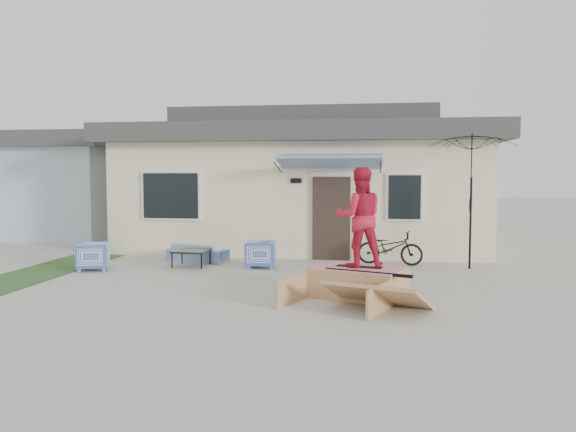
# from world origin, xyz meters

# --- Properties ---
(ground) EXTENTS (90.00, 90.00, 0.00)m
(ground) POSITION_xyz_m (0.00, 0.00, 0.00)
(ground) COLOR #AAAC9F
(ground) RESTS_ON ground
(grass_strip) EXTENTS (1.40, 8.00, 0.01)m
(grass_strip) POSITION_xyz_m (-5.20, 2.00, 0.00)
(grass_strip) COLOR #2D5125
(grass_strip) RESTS_ON ground
(house) EXTENTS (10.80, 8.49, 4.10)m
(house) POSITION_xyz_m (0.00, 7.99, 1.94)
(house) COLOR beige
(house) RESTS_ON ground
(neighbor_house) EXTENTS (8.60, 7.60, 3.50)m
(neighbor_house) POSITION_xyz_m (-10.50, 10.00, 1.78)
(neighbor_house) COLOR #ADBCCE
(neighbor_house) RESTS_ON ground
(loveseat) EXTENTS (1.56, 0.75, 0.58)m
(loveseat) POSITION_xyz_m (-2.26, 3.73, 0.29)
(loveseat) COLOR #264A99
(loveseat) RESTS_ON ground
(armchair_left) EXTENTS (0.83, 0.85, 0.69)m
(armchair_left) POSITION_xyz_m (-4.19, 2.10, 0.35)
(armchair_left) COLOR #264A99
(armchair_left) RESTS_ON ground
(armchair_right) EXTENTS (0.70, 0.74, 0.70)m
(armchair_right) POSITION_xyz_m (-0.53, 3.01, 0.35)
(armchair_right) COLOR #264A99
(armchair_right) RESTS_ON ground
(coffee_table) EXTENTS (0.79, 0.79, 0.39)m
(coffee_table) POSITION_xyz_m (-2.17, 2.94, 0.19)
(coffee_table) COLOR black
(coffee_table) RESTS_ON ground
(bicycle) EXTENTS (1.63, 0.80, 1.00)m
(bicycle) POSITION_xyz_m (2.45, 3.91, 0.50)
(bicycle) COLOR black
(bicycle) RESTS_ON ground
(patio_umbrella) EXTENTS (2.09, 1.94, 2.20)m
(patio_umbrella) POSITION_xyz_m (4.24, 3.57, 1.75)
(patio_umbrella) COLOR black
(patio_umbrella) RESTS_ON ground
(skate_ramp) EXTENTS (2.17, 2.48, 0.52)m
(skate_ramp) POSITION_xyz_m (1.81, 0.13, 0.26)
(skate_ramp) COLOR #AE8154
(skate_ramp) RESTS_ON ground
(skateboard) EXTENTS (0.84, 0.41, 0.05)m
(skateboard) POSITION_xyz_m (1.83, 0.18, 0.54)
(skateboard) COLOR black
(skateboard) RESTS_ON skate_ramp
(skater) EXTENTS (0.97, 0.82, 1.76)m
(skater) POSITION_xyz_m (1.83, 0.18, 1.45)
(skater) COLOR red
(skater) RESTS_ON skateboard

